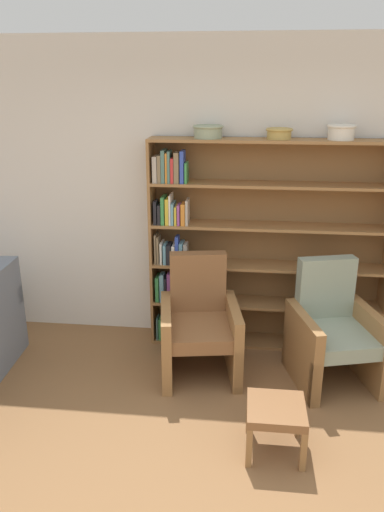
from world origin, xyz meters
name	(u,v)px	position (x,y,z in m)	size (l,w,h in m)	color
wall_back	(224,196)	(0.00, 2.34, 1.38)	(12.00, 0.06, 2.75)	silver
bookshelf	(246,248)	(0.22, 2.17, 0.93)	(2.12, 0.30, 1.91)	olive
bowl_copper	(208,131)	(-0.14, 2.15, 1.97)	(0.26, 0.26, 0.11)	gray
bowl_stoneware	(279,133)	(0.45, 2.15, 1.96)	(0.22, 0.22, 0.09)	tan
bowl_sage	(341,131)	(0.95, 2.15, 1.97)	(0.24, 0.24, 0.12)	silver
armchair_leather	(199,325)	(-0.15, 1.62, 0.42)	(0.74, 0.78, 0.99)	olive
armchair_cushioned	(333,332)	(0.95, 1.62, 0.42)	(0.80, 0.82, 0.99)	olive
footstool	(276,414)	(0.45, 0.66, 0.29)	(0.38, 0.38, 0.35)	olive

